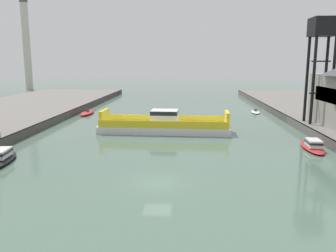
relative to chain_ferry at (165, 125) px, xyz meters
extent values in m
plane|color=#4C6656|center=(0.85, -23.08, -1.06)|extent=(400.00, 400.00, 0.00)
cube|color=#4C4742|center=(-19.61, -3.08, -0.40)|extent=(0.30, 140.00, 1.32)
cube|color=#4C4742|center=(21.32, -3.08, -0.40)|extent=(0.30, 140.00, 1.32)
cube|color=silver|center=(0.00, 0.00, -0.51)|extent=(20.38, 6.81, 1.10)
cube|color=yellow|center=(0.12, 2.91, 0.59)|extent=(19.33, 0.94, 1.10)
cube|color=yellow|center=(-0.12, -2.91, 0.59)|extent=(19.33, 0.94, 1.10)
cube|color=silver|center=(0.00, 0.00, 1.21)|extent=(4.17, 3.44, 2.33)
cube|color=black|center=(0.00, 0.00, 2.02)|extent=(4.21, 3.48, 0.60)
cube|color=yellow|center=(9.57, -0.41, 1.14)|extent=(0.68, 4.19, 2.20)
cube|color=yellow|center=(-9.57, 0.41, 1.14)|extent=(0.68, 4.19, 2.20)
ellipsoid|color=red|center=(-17.49, 17.97, -0.78)|extent=(2.61, 7.96, 0.55)
cube|color=#4C4C51|center=(-17.49, 17.97, -0.26)|extent=(0.80, 0.44, 0.50)
ellipsoid|color=white|center=(18.23, 21.59, -0.88)|extent=(2.16, 5.02, 0.36)
cube|color=#4C4C51|center=(18.23, 21.59, -0.45)|extent=(0.65, 0.45, 0.50)
ellipsoid|color=red|center=(19.08, -9.77, -0.84)|extent=(2.63, 7.19, 0.44)
cube|color=silver|center=(19.04, -10.30, -0.17)|extent=(1.67, 2.57, 0.90)
cube|color=black|center=(19.04, -10.30, -0.05)|extent=(1.72, 2.64, 0.27)
cube|color=black|center=(23.74, -3.86, 4.95)|extent=(0.08, 13.74, 2.12)
cylinder|color=black|center=(22.40, 3.61, 6.87)|extent=(0.44, 0.44, 13.21)
cylinder|color=black|center=(25.26, 3.61, 6.87)|extent=(0.44, 0.44, 13.21)
cylinder|color=black|center=(22.40, 0.76, 6.87)|extent=(0.44, 0.44, 13.21)
cylinder|color=black|center=(25.26, 0.76, 6.87)|extent=(0.44, 0.44, 13.21)
cube|color=black|center=(23.83, 2.18, 4.88)|extent=(2.86, 0.20, 0.20)
cube|color=black|center=(23.83, 2.18, 4.88)|extent=(0.20, 2.86, 0.20)
cube|color=black|center=(23.83, 2.18, 9.77)|extent=(2.86, 0.20, 0.20)
cube|color=black|center=(23.83, 2.18, 9.77)|extent=(0.20, 2.86, 0.20)
cube|color=black|center=(23.83, 2.18, 14.85)|extent=(3.71, 3.71, 2.76)
cylinder|color=beige|center=(-60.61, 83.85, 16.85)|extent=(2.83, 2.83, 35.82)
cylinder|color=#4C4C4C|center=(-60.61, 83.85, 33.76)|extent=(3.05, 3.05, 2.00)
camera|label=1|loc=(3.40, -51.84, 9.51)|focal=36.37mm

